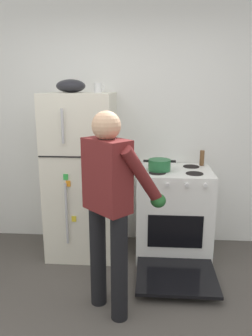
{
  "coord_description": "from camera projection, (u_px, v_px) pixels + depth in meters",
  "views": [
    {
      "loc": [
        0.25,
        -1.76,
        1.77
      ],
      "look_at": [
        0.03,
        1.32,
        1.0
      ],
      "focal_mm": 35.62,
      "sensor_mm": 36.0,
      "label": 1
    }
  ],
  "objects": [
    {
      "name": "coffee_mug",
      "position": [
        98.0,
        88.0,
        3.32
      ],
      "size": [
        0.11,
        0.08,
        0.1
      ],
      "color": "silver",
      "rests_on": "refrigerator"
    },
    {
      "name": "pepper_mill",
      "position": [
        202.0,
        158.0,
        3.56
      ],
      "size": [
        0.05,
        0.05,
        0.16
      ],
      "primitive_type": "cylinder",
      "color": "brown",
      "rests_on": "stove_range"
    },
    {
      "name": "stove_range",
      "position": [
        173.0,
        214.0,
        3.51
      ],
      "size": [
        0.76,
        1.23,
        0.93
      ],
      "color": "white",
      "rests_on": "ground"
    },
    {
      "name": "person_cook",
      "position": [
        111.0,
        198.0,
        2.5
      ],
      "size": [
        0.64,
        0.67,
        1.6
      ],
      "color": "black",
      "rests_on": "ground"
    },
    {
      "name": "mixing_bowl",
      "position": [
        71.0,
        86.0,
        3.28
      ],
      "size": [
        0.29,
        0.29,
        0.13
      ],
      "primitive_type": "ellipsoid",
      "color": "black",
      "rests_on": "refrigerator"
    },
    {
      "name": "red_pot",
      "position": [
        159.0,
        165.0,
        3.36
      ],
      "size": [
        0.32,
        0.22,
        0.11
      ],
      "color": "#236638",
      "rests_on": "stove_range"
    },
    {
      "name": "kitchen_wall_back",
      "position": [
        127.0,
        124.0,
        3.71
      ],
      "size": [
        6.0,
        0.1,
        2.7
      ],
      "primitive_type": "cube",
      "color": "white",
      "rests_on": "ground"
    },
    {
      "name": "refrigerator",
      "position": [
        82.0,
        175.0,
        3.5
      ],
      "size": [
        0.68,
        0.72,
        1.7
      ],
      "color": "silver",
      "rests_on": "ground"
    }
  ]
}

